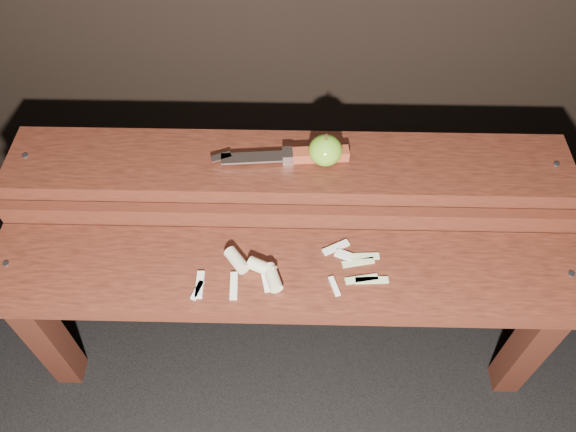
{
  "coord_description": "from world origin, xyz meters",
  "views": [
    {
      "loc": [
        0.02,
        -0.65,
        1.36
      ],
      "look_at": [
        0.0,
        0.06,
        0.45
      ],
      "focal_mm": 35.0,
      "sensor_mm": 36.0,
      "label": 1
    }
  ],
  "objects_px": {
    "bench_front_tier": "(287,291)",
    "bench_rear_tier": "(289,188)",
    "apple": "(325,150)",
    "knife": "(303,155)"
  },
  "relations": [
    {
      "from": "apple",
      "to": "knife",
      "type": "bearing_deg",
      "value": 175.14
    },
    {
      "from": "bench_front_tier",
      "to": "bench_rear_tier",
      "type": "height_order",
      "value": "bench_rear_tier"
    },
    {
      "from": "bench_rear_tier",
      "to": "apple",
      "type": "xyz_separation_m",
      "value": [
        0.07,
        0.0,
        0.12
      ]
    },
    {
      "from": "bench_rear_tier",
      "to": "knife",
      "type": "xyz_separation_m",
      "value": [
        0.03,
        0.01,
        0.1
      ]
    },
    {
      "from": "bench_front_tier",
      "to": "bench_rear_tier",
      "type": "xyz_separation_m",
      "value": [
        0.0,
        0.23,
        0.06
      ]
    },
    {
      "from": "apple",
      "to": "knife",
      "type": "relative_size",
      "value": 0.26
    },
    {
      "from": "knife",
      "to": "bench_rear_tier",
      "type": "bearing_deg",
      "value": -164.14
    },
    {
      "from": "bench_rear_tier",
      "to": "apple",
      "type": "relative_size",
      "value": 16.01
    },
    {
      "from": "bench_front_tier",
      "to": "bench_rear_tier",
      "type": "bearing_deg",
      "value": 90.0
    },
    {
      "from": "bench_front_tier",
      "to": "apple",
      "type": "relative_size",
      "value": 16.01
    }
  ]
}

